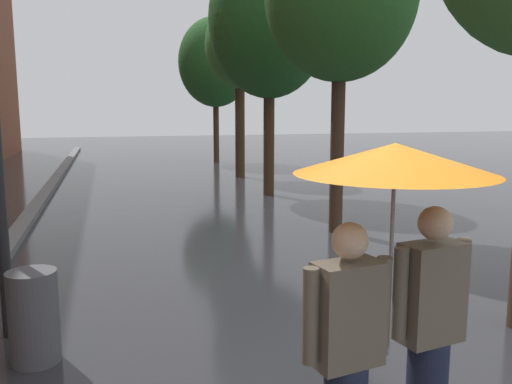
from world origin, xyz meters
TOP-DOWN VIEW (x-y plane):
  - kerb_strip at (-3.20, 10.00)m, footprint 0.30×36.00m
  - street_tree_2 at (2.44, 10.76)m, footprint 3.05×3.05m
  - street_tree_3 at (2.57, 14.50)m, footprint 2.20×2.20m
  - street_tree_4 at (2.73, 19.38)m, footprint 2.99×2.99m
  - couple_under_umbrella at (0.04, 0.10)m, footprint 1.20×1.18m
  - litter_bin at (-2.27, 2.31)m, footprint 0.44×0.44m

SIDE VIEW (x-z plane):
  - kerb_strip at x=-3.20m, z-range 0.00..0.12m
  - litter_bin at x=-2.27m, z-range 0.00..0.85m
  - couple_under_umbrella at x=0.04m, z-range 0.37..2.46m
  - street_tree_4 at x=2.73m, z-range 1.12..6.97m
  - street_tree_3 at x=2.57m, z-range 1.36..6.98m
  - street_tree_2 at x=2.44m, z-range 1.22..7.63m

